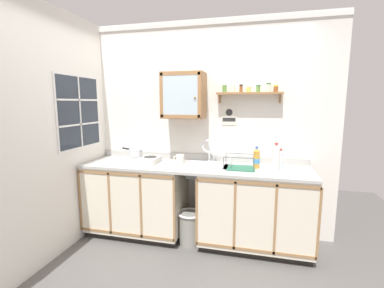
# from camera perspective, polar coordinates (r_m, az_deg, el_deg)

# --- Properties ---
(floor) EXTENTS (5.68, 5.68, 0.00)m
(floor) POSITION_cam_1_polar(r_m,az_deg,el_deg) (3.13, -1.58, -22.91)
(floor) COLOR #565451
(floor) RESTS_ON ground
(back_wall) EXTENTS (3.28, 0.07, 2.63)m
(back_wall) POSITION_cam_1_polar(r_m,az_deg,el_deg) (3.41, 1.71, 3.39)
(back_wall) COLOR silver
(back_wall) RESTS_ON ground
(side_wall_left) EXTENTS (0.05, 3.53, 2.63)m
(side_wall_left) POSITION_cam_1_polar(r_m,az_deg,el_deg) (3.14, -27.74, 1.73)
(side_wall_left) COLOR silver
(side_wall_left) RESTS_ON ground
(lower_cabinet_run) EXTENTS (1.20, 0.64, 0.89)m
(lower_cabinet_run) POSITION_cam_1_polar(r_m,az_deg,el_deg) (3.52, -11.53, -11.27)
(lower_cabinet_run) COLOR black
(lower_cabinet_run) RESTS_ON ground
(lower_cabinet_run_right) EXTENTS (1.24, 0.64, 0.89)m
(lower_cabinet_run_right) POSITION_cam_1_polar(r_m,az_deg,el_deg) (3.21, 13.22, -13.35)
(lower_cabinet_run_right) COLOR black
(lower_cabinet_run_right) RESTS_ON ground
(countertop) EXTENTS (2.64, 0.67, 0.03)m
(countertop) POSITION_cam_1_polar(r_m,az_deg,el_deg) (3.15, 0.36, -4.86)
(countertop) COLOR #B2B2AD
(countertop) RESTS_ON lower_cabinet_run
(backsplash) EXTENTS (2.64, 0.02, 0.08)m
(backsplash) POSITION_cam_1_polar(r_m,az_deg,el_deg) (3.43, 1.56, -2.79)
(backsplash) COLOR #B2B2AD
(backsplash) RESTS_ON countertop
(sink) EXTENTS (0.49, 0.48, 0.41)m
(sink) POSITION_cam_1_polar(r_m,az_deg,el_deg) (3.16, 3.24, -4.94)
(sink) COLOR silver
(sink) RESTS_ON countertop
(hot_plate_stove) EXTENTS (0.40, 0.30, 0.07)m
(hot_plate_stove) POSITION_cam_1_polar(r_m,az_deg,el_deg) (3.36, -10.46, -3.27)
(hot_plate_stove) COLOR silver
(hot_plate_stove) RESTS_ON countertop
(saucepan) EXTENTS (0.33, 0.22, 0.09)m
(saucepan) POSITION_cam_1_polar(r_m,az_deg,el_deg) (3.41, -11.90, -1.71)
(saucepan) COLOR silver
(saucepan) RESTS_ON hot_plate_stove
(bottle_juice_amber_0) EXTENTS (0.07, 0.07, 0.25)m
(bottle_juice_amber_0) POSITION_cam_1_polar(r_m,az_deg,el_deg) (3.09, 13.52, -3.06)
(bottle_juice_amber_0) COLOR gold
(bottle_juice_amber_0) RESTS_ON countertop
(bottle_opaque_white_1) EXTENTS (0.08, 0.08, 0.31)m
(bottle_opaque_white_1) POSITION_cam_1_polar(r_m,az_deg,el_deg) (2.99, 17.35, -2.97)
(bottle_opaque_white_1) COLOR white
(bottle_opaque_white_1) RESTS_ON countertop
(bottle_water_clear_2) EXTENTS (0.07, 0.07, 0.23)m
(bottle_water_clear_2) POSITION_cam_1_polar(r_m,az_deg,el_deg) (3.13, 18.27, -3.15)
(bottle_water_clear_2) COLOR silver
(bottle_water_clear_2) RESTS_ON countertop
(dish_rack) EXTENTS (0.35, 0.26, 0.16)m
(dish_rack) POSITION_cam_1_polar(r_m,az_deg,el_deg) (3.05, 9.75, -4.75)
(dish_rack) COLOR #26664C
(dish_rack) RESTS_ON countertop
(mug) EXTENTS (0.12, 0.10, 0.10)m
(mug) POSITION_cam_1_polar(r_m,az_deg,el_deg) (3.27, -2.60, -3.17)
(mug) COLOR white
(mug) RESTS_ON countertop
(wall_cabinet) EXTENTS (0.50, 0.33, 0.54)m
(wall_cabinet) POSITION_cam_1_polar(r_m,az_deg,el_deg) (3.26, -1.80, 10.26)
(wall_cabinet) COLOR #996B42
(spice_shelf) EXTENTS (0.76, 0.14, 0.22)m
(spice_shelf) POSITION_cam_1_polar(r_m,az_deg,el_deg) (3.23, 12.00, 10.81)
(spice_shelf) COLOR #996B42
(warning_sign) EXTENTS (0.18, 0.01, 0.25)m
(warning_sign) POSITION_cam_1_polar(r_m,az_deg,el_deg) (3.31, 7.88, 6.10)
(warning_sign) COLOR silver
(window) EXTENTS (0.03, 0.77, 0.86)m
(window) POSITION_cam_1_polar(r_m,az_deg,el_deg) (3.44, -22.84, 6.25)
(window) COLOR #262D38
(trash_bin) EXTENTS (0.30, 0.30, 0.38)m
(trash_bin) POSITION_cam_1_polar(r_m,az_deg,el_deg) (3.30, -0.38, -17.18)
(trash_bin) COLOR gray
(trash_bin) RESTS_ON ground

